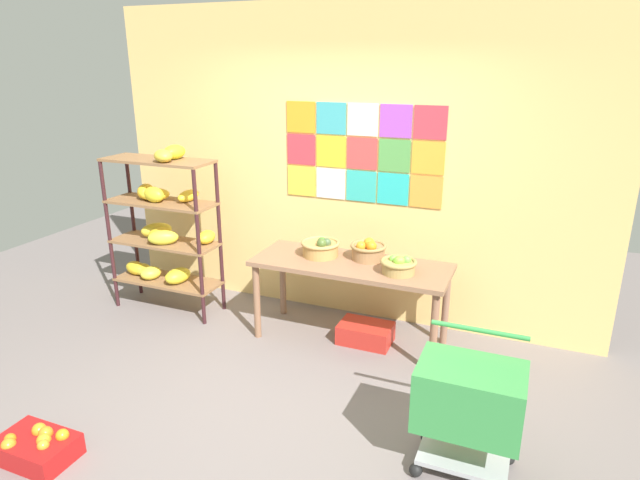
% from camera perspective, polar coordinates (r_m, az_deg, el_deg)
% --- Properties ---
extents(ground, '(9.33, 9.33, 0.00)m').
position_cam_1_polar(ground, '(4.10, -5.88, -16.73)').
color(ground, slate).
extents(back_wall_with_art, '(4.68, 0.07, 2.85)m').
position_cam_1_polar(back_wall_with_art, '(5.00, 2.86, 7.67)').
color(back_wall_with_art, '#E9BF70').
rests_on(back_wall_with_art, ground).
extents(banana_shelf_unit, '(1.06, 0.48, 1.62)m').
position_cam_1_polar(banana_shelf_unit, '(5.40, -16.21, 1.49)').
color(banana_shelf_unit, '#371A1D').
rests_on(banana_shelf_unit, ground).
extents(display_table, '(1.67, 0.63, 0.73)m').
position_cam_1_polar(display_table, '(4.63, 3.24, -3.41)').
color(display_table, '#8A6248').
rests_on(display_table, ground).
extents(fruit_basket_back_right, '(0.29, 0.29, 0.15)m').
position_cam_1_polar(fruit_basket_back_right, '(4.39, 8.25, -2.61)').
color(fruit_basket_back_right, '#A4854B').
rests_on(fruit_basket_back_right, display_table).
extents(fruit_basket_centre, '(0.31, 0.31, 0.19)m').
position_cam_1_polar(fruit_basket_centre, '(4.65, 5.07, -1.07)').
color(fruit_basket_centre, '#976E46').
rests_on(fruit_basket_centre, display_table).
extents(fruit_basket_left, '(0.34, 0.34, 0.18)m').
position_cam_1_polar(fruit_basket_left, '(4.72, 0.08, -0.78)').
color(fruit_basket_left, '#B38548').
rests_on(fruit_basket_left, display_table).
extents(produce_crate_under_table, '(0.46, 0.31, 0.17)m').
position_cam_1_polar(produce_crate_under_table, '(4.83, 4.79, -9.70)').
color(produce_crate_under_table, '#B4271F').
rests_on(produce_crate_under_table, ground).
extents(orange_crate_foreground, '(0.47, 0.31, 0.20)m').
position_cam_1_polar(orange_crate_foreground, '(4.00, -27.56, -18.65)').
color(orange_crate_foreground, '#AB1516').
rests_on(orange_crate_foreground, ground).
extents(shopping_cart, '(0.60, 0.46, 0.84)m').
position_cam_1_polar(shopping_cart, '(3.38, 15.35, -15.92)').
color(shopping_cart, black).
rests_on(shopping_cart, ground).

